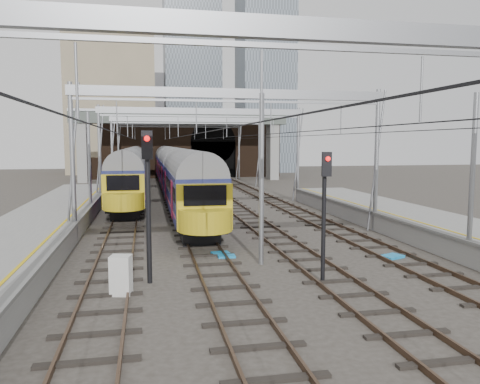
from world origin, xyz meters
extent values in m
plane|color=#38332D|center=(0.00, 0.00, 0.00)|extent=(160.00, 160.00, 0.00)
cube|color=slate|center=(-8.15, 2.50, 1.05)|extent=(0.35, 55.00, 0.12)
cube|color=gold|center=(-8.65, 2.50, 1.11)|extent=(0.12, 55.00, 0.01)
cube|color=#4C3828|center=(-6.72, 15.00, 0.09)|extent=(0.08, 80.00, 0.16)
cube|color=#4C3828|center=(-5.28, 15.00, 0.09)|extent=(0.08, 80.00, 0.16)
cube|color=black|center=(-6.00, 15.00, 0.01)|extent=(2.40, 80.00, 0.14)
cube|color=#4C3828|center=(-2.72, 15.00, 0.09)|extent=(0.08, 80.00, 0.16)
cube|color=#4C3828|center=(-1.28, 15.00, 0.09)|extent=(0.08, 80.00, 0.16)
cube|color=black|center=(-2.00, 15.00, 0.01)|extent=(2.40, 80.00, 0.14)
cube|color=#4C3828|center=(1.28, 15.00, 0.09)|extent=(0.08, 80.00, 0.16)
cube|color=#4C3828|center=(2.72, 15.00, 0.09)|extent=(0.08, 80.00, 0.16)
cube|color=black|center=(2.00, 15.00, 0.01)|extent=(2.40, 80.00, 0.14)
cube|color=#4C3828|center=(5.28, 15.00, 0.09)|extent=(0.08, 80.00, 0.16)
cube|color=#4C3828|center=(6.72, 15.00, 0.09)|extent=(0.08, 80.00, 0.16)
cube|color=black|center=(6.00, 15.00, 0.01)|extent=(2.40, 80.00, 0.14)
cube|color=gray|center=(0.00, -6.00, 7.60)|extent=(16.80, 0.28, 0.50)
cylinder|color=gray|center=(-8.20, 8.00, 4.00)|extent=(0.24, 0.24, 8.00)
cylinder|color=gray|center=(8.20, 8.00, 4.00)|extent=(0.24, 0.24, 8.00)
cube|color=gray|center=(0.00, 8.00, 7.60)|extent=(16.80, 0.28, 0.50)
cylinder|color=gray|center=(-8.20, 22.00, 4.00)|extent=(0.24, 0.24, 8.00)
cylinder|color=gray|center=(8.20, 22.00, 4.00)|extent=(0.24, 0.24, 8.00)
cube|color=gray|center=(0.00, 22.00, 7.60)|extent=(16.80, 0.28, 0.50)
cylinder|color=gray|center=(-8.20, 36.00, 4.00)|extent=(0.24, 0.24, 8.00)
cylinder|color=gray|center=(8.20, 36.00, 4.00)|extent=(0.24, 0.24, 8.00)
cube|color=gray|center=(0.00, 36.00, 7.60)|extent=(16.80, 0.28, 0.50)
cylinder|color=gray|center=(-8.20, 48.00, 4.00)|extent=(0.24, 0.24, 8.00)
cylinder|color=gray|center=(8.20, 48.00, 4.00)|extent=(0.24, 0.24, 8.00)
cube|color=gray|center=(0.00, 48.00, 7.60)|extent=(16.80, 0.28, 0.50)
cube|color=black|center=(-6.00, 15.00, 5.50)|extent=(0.03, 80.00, 0.03)
cube|color=black|center=(-2.00, 15.00, 5.50)|extent=(0.03, 80.00, 0.03)
cube|color=black|center=(2.00, 15.00, 5.50)|extent=(0.03, 80.00, 0.03)
cube|color=black|center=(6.00, 15.00, 5.50)|extent=(0.03, 80.00, 0.03)
cube|color=black|center=(2.00, 52.00, 4.50)|extent=(26.00, 2.00, 9.00)
cube|color=black|center=(5.00, 50.98, 2.60)|extent=(6.50, 0.10, 5.20)
cylinder|color=black|center=(5.00, 50.98, 5.20)|extent=(6.50, 0.10, 6.50)
cube|color=black|center=(-10.00, 51.00, 1.50)|extent=(6.00, 1.50, 3.00)
cube|color=gray|center=(-12.50, 46.00, 4.10)|extent=(1.20, 2.50, 8.20)
cube|color=gray|center=(12.50, 46.00, 4.10)|extent=(1.20, 2.50, 8.20)
cube|color=#505A52|center=(0.00, 46.00, 8.20)|extent=(28.00, 3.00, 1.40)
cube|color=gray|center=(0.00, 46.00, 9.10)|extent=(28.00, 3.00, 0.30)
cube|color=tan|center=(-10.00, 66.00, 11.00)|extent=(14.00, 12.00, 22.00)
cube|color=#4C5660|center=(4.00, 72.00, 16.00)|extent=(10.00, 10.00, 32.00)
cube|color=gray|center=(-2.00, 80.00, 9.00)|extent=(18.00, 14.00, 18.00)
cube|color=black|center=(-2.00, 35.42, 0.35)|extent=(2.06, 61.08, 0.70)
cube|color=#121542|center=(-2.00, 35.42, 2.17)|extent=(2.62, 61.08, 2.34)
cylinder|color=slate|center=(-2.00, 35.42, 3.34)|extent=(2.57, 60.58, 2.57)
cube|color=black|center=(-2.00, 35.42, 2.54)|extent=(2.64, 59.88, 0.70)
cube|color=#C03C54|center=(-2.00, 35.42, 1.51)|extent=(2.64, 60.08, 0.11)
cube|color=gold|center=(-2.00, 4.73, 2.07)|extent=(2.57, 0.60, 2.14)
cube|color=black|center=(-2.00, 4.56, 2.64)|extent=(1.96, 0.08, 0.94)
cube|color=black|center=(-6.00, 35.44, 0.35)|extent=(2.04, 45.29, 0.70)
cube|color=#121542|center=(-6.00, 35.44, 2.16)|extent=(2.60, 45.29, 2.32)
cylinder|color=slate|center=(-6.00, 35.44, 3.32)|extent=(2.54, 44.79, 2.54)
cube|color=black|center=(-6.00, 35.44, 2.53)|extent=(2.62, 44.09, 0.70)
cube|color=#C03C54|center=(-6.00, 35.44, 1.51)|extent=(2.62, 44.29, 0.11)
cube|color=gold|center=(-6.00, 12.64, 2.06)|extent=(2.54, 0.60, 2.12)
cube|color=black|center=(-6.00, 12.47, 2.62)|extent=(1.95, 0.08, 0.93)
cylinder|color=black|center=(-4.56, 0.25, 2.64)|extent=(0.18, 0.18, 5.28)
cube|color=black|center=(-4.56, 0.07, 4.95)|extent=(0.39, 0.19, 0.99)
sphere|color=red|center=(-4.56, -0.05, 5.17)|extent=(0.20, 0.20, 0.20)
cylinder|color=black|center=(1.57, -0.90, 2.28)|extent=(0.15, 0.15, 4.57)
cube|color=black|center=(1.57, -1.08, 4.28)|extent=(0.36, 0.25, 0.86)
sphere|color=red|center=(1.57, -1.20, 4.47)|extent=(0.17, 0.17, 0.17)
cube|color=silver|center=(-5.50, -0.89, 0.66)|extent=(0.77, 0.68, 1.32)
cube|color=#1B89CF|center=(-1.21, 3.46, 0.04)|extent=(0.78, 0.57, 0.09)
cube|color=#1B89CF|center=(-1.39, 4.05, 0.05)|extent=(0.84, 0.65, 0.09)
cube|color=#1B89CF|center=(5.91, 1.94, 0.05)|extent=(1.11, 0.96, 0.11)
camera|label=1|loc=(-4.60, -16.47, 5.02)|focal=35.00mm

